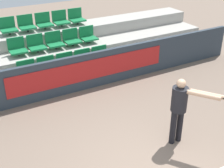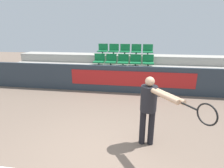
{
  "view_description": "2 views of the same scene",
  "coord_description": "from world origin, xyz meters",
  "px_view_note": "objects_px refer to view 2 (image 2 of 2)",
  "views": [
    {
      "loc": [
        -2.97,
        -3.42,
        4.27
      ],
      "look_at": [
        0.19,
        2.18,
        0.96
      ],
      "focal_mm": 50.0,
      "sensor_mm": 36.0,
      "label": 1
    },
    {
      "loc": [
        0.72,
        -2.66,
        2.41
      ],
      "look_at": [
        -0.05,
        2.39,
        0.81
      ],
      "focal_mm": 28.0,
      "sensor_mm": 36.0,
      "label": 2
    }
  ],
  "objects_px": {
    "stadium_chair_3": "(135,74)",
    "stadium_chair_14": "(148,50)",
    "stadium_chair_2": "(121,73)",
    "stadium_chair_11": "(114,50)",
    "stadium_chair_10": "(103,50)",
    "stadium_chair_4": "(148,74)",
    "stadium_chair_7": "(123,61)",
    "stadium_chair_9": "(148,61)",
    "stadium_chair_6": "(111,60)",
    "tennis_player": "(151,105)",
    "stadium_chair_1": "(108,73)",
    "stadium_chair_5": "(99,60)",
    "stadium_chair_8": "(136,61)",
    "stadium_chair_12": "(125,50)",
    "stadium_chair_0": "(95,72)",
    "stadium_chair_13": "(136,50)"
  },
  "relations": [
    {
      "from": "stadium_chair_6",
      "to": "stadium_chair_14",
      "type": "height_order",
      "value": "stadium_chair_14"
    },
    {
      "from": "stadium_chair_3",
      "to": "stadium_chair_11",
      "type": "bearing_deg",
      "value": 122.73
    },
    {
      "from": "stadium_chair_11",
      "to": "tennis_player",
      "type": "relative_size",
      "value": 0.34
    },
    {
      "from": "stadium_chair_0",
      "to": "stadium_chair_13",
      "type": "bearing_deg",
      "value": 46.04
    },
    {
      "from": "stadium_chair_0",
      "to": "stadium_chair_14",
      "type": "height_order",
      "value": "stadium_chair_14"
    },
    {
      "from": "stadium_chair_5",
      "to": "stadium_chair_11",
      "type": "relative_size",
      "value": 1.0
    },
    {
      "from": "stadium_chair_3",
      "to": "stadium_chair_14",
      "type": "height_order",
      "value": "stadium_chair_14"
    },
    {
      "from": "stadium_chair_12",
      "to": "stadium_chair_8",
      "type": "bearing_deg",
      "value": -57.27
    },
    {
      "from": "stadium_chair_9",
      "to": "stadium_chair_14",
      "type": "relative_size",
      "value": 1.0
    },
    {
      "from": "stadium_chair_9",
      "to": "stadium_chair_13",
      "type": "xyz_separation_m",
      "value": [
        -0.58,
        0.9,
        0.39
      ]
    },
    {
      "from": "stadium_chair_2",
      "to": "stadium_chair_11",
      "type": "xyz_separation_m",
      "value": [
        -0.58,
        1.8,
        0.79
      ]
    },
    {
      "from": "tennis_player",
      "to": "stadium_chair_12",
      "type": "bearing_deg",
      "value": 65.16
    },
    {
      "from": "stadium_chair_7",
      "to": "stadium_chair_9",
      "type": "bearing_deg",
      "value": 0.0
    },
    {
      "from": "stadium_chair_7",
      "to": "stadium_chair_14",
      "type": "distance_m",
      "value": 1.52
    },
    {
      "from": "stadium_chair_7",
      "to": "stadium_chair_8",
      "type": "height_order",
      "value": "same"
    },
    {
      "from": "stadium_chair_5",
      "to": "stadium_chair_13",
      "type": "bearing_deg",
      "value": 27.41
    },
    {
      "from": "stadium_chair_3",
      "to": "stadium_chair_9",
      "type": "relative_size",
      "value": 1.0
    },
    {
      "from": "stadium_chair_8",
      "to": "stadium_chair_12",
      "type": "bearing_deg",
      "value": 122.73
    },
    {
      "from": "stadium_chair_5",
      "to": "stadium_chair_12",
      "type": "distance_m",
      "value": 1.52
    },
    {
      "from": "stadium_chair_2",
      "to": "stadium_chair_13",
      "type": "xyz_separation_m",
      "value": [
        0.58,
        1.8,
        0.79
      ]
    },
    {
      "from": "stadium_chair_8",
      "to": "stadium_chair_14",
      "type": "bearing_deg",
      "value": 57.27
    },
    {
      "from": "stadium_chair_8",
      "to": "tennis_player",
      "type": "xyz_separation_m",
      "value": [
        0.43,
        -4.83,
        -0.06
      ]
    },
    {
      "from": "stadium_chair_3",
      "to": "stadium_chair_6",
      "type": "relative_size",
      "value": 1.0
    },
    {
      "from": "stadium_chair_7",
      "to": "tennis_player",
      "type": "relative_size",
      "value": 0.34
    },
    {
      "from": "tennis_player",
      "to": "stadium_chair_2",
      "type": "bearing_deg",
      "value": 69.56
    },
    {
      "from": "stadium_chair_3",
      "to": "stadium_chair_6",
      "type": "bearing_deg",
      "value": 142.12
    },
    {
      "from": "stadium_chair_4",
      "to": "stadium_chair_5",
      "type": "relative_size",
      "value": 1.0
    },
    {
      "from": "stadium_chair_7",
      "to": "stadium_chair_14",
      "type": "bearing_deg",
      "value": 37.88
    },
    {
      "from": "stadium_chair_3",
      "to": "stadium_chair_10",
      "type": "relative_size",
      "value": 1.0
    },
    {
      "from": "stadium_chair_9",
      "to": "tennis_player",
      "type": "bearing_deg",
      "value": -91.78
    },
    {
      "from": "stadium_chair_7",
      "to": "stadium_chair_9",
      "type": "height_order",
      "value": "same"
    },
    {
      "from": "stadium_chair_13",
      "to": "stadium_chair_11",
      "type": "bearing_deg",
      "value": 180.0
    },
    {
      "from": "stadium_chair_10",
      "to": "stadium_chair_4",
      "type": "bearing_deg",
      "value": -37.88
    },
    {
      "from": "stadium_chair_0",
      "to": "stadium_chair_13",
      "type": "height_order",
      "value": "stadium_chair_13"
    },
    {
      "from": "stadium_chair_10",
      "to": "stadium_chair_14",
      "type": "bearing_deg",
      "value": 0.0
    },
    {
      "from": "stadium_chair_8",
      "to": "tennis_player",
      "type": "relative_size",
      "value": 0.34
    },
    {
      "from": "stadium_chair_6",
      "to": "stadium_chair_9",
      "type": "bearing_deg",
      "value": 0.0
    },
    {
      "from": "stadium_chair_9",
      "to": "stadium_chair_10",
      "type": "bearing_deg",
      "value": 158.75
    },
    {
      "from": "stadium_chair_10",
      "to": "stadium_chair_11",
      "type": "xyz_separation_m",
      "value": [
        0.58,
        0.0,
        0.0
      ]
    },
    {
      "from": "stadium_chair_3",
      "to": "stadium_chair_9",
      "type": "xyz_separation_m",
      "value": [
        0.58,
        0.9,
        0.39
      ]
    },
    {
      "from": "stadium_chair_8",
      "to": "stadium_chair_14",
      "type": "height_order",
      "value": "stadium_chair_14"
    },
    {
      "from": "stadium_chair_9",
      "to": "stadium_chair_10",
      "type": "distance_m",
      "value": 2.51
    },
    {
      "from": "stadium_chair_0",
      "to": "stadium_chair_10",
      "type": "bearing_deg",
      "value": 90.0
    },
    {
      "from": "stadium_chair_7",
      "to": "stadium_chair_13",
      "type": "distance_m",
      "value": 1.14
    },
    {
      "from": "stadium_chair_5",
      "to": "stadium_chair_10",
      "type": "distance_m",
      "value": 0.98
    },
    {
      "from": "stadium_chair_5",
      "to": "stadium_chair_11",
      "type": "distance_m",
      "value": 1.14
    },
    {
      "from": "stadium_chair_2",
      "to": "stadium_chair_5",
      "type": "relative_size",
      "value": 1.0
    },
    {
      "from": "stadium_chair_1",
      "to": "stadium_chair_10",
      "type": "distance_m",
      "value": 2.05
    },
    {
      "from": "stadium_chair_12",
      "to": "stadium_chair_11",
      "type": "bearing_deg",
      "value": 180.0
    },
    {
      "from": "stadium_chair_2",
      "to": "stadium_chair_11",
      "type": "relative_size",
      "value": 1.0
    }
  ]
}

